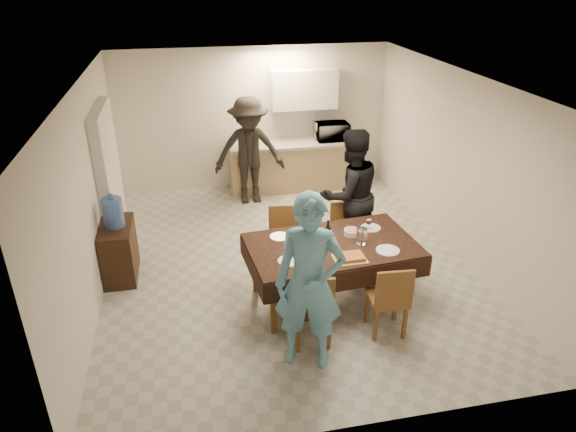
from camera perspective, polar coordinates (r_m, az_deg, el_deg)
name	(u,v)px	position (r m, az deg, el deg)	size (l,w,h in m)	color
floor	(286,262)	(7.45, -0.23, -5.17)	(5.00, 6.00, 0.02)	#B1B1AC
ceiling	(286,80)	(6.48, -0.27, 14.84)	(5.00, 6.00, 0.02)	white
wall_back	(254,119)	(9.67, -3.81, 10.69)	(5.00, 0.02, 2.60)	beige
wall_front	(358,314)	(4.32, 7.74, -10.74)	(5.00, 0.02, 2.60)	beige
wall_left	(89,194)	(6.86, -21.20, 2.28)	(0.02, 6.00, 2.60)	beige
wall_right	(458,166)	(7.71, 18.36, 5.33)	(0.02, 6.00, 2.60)	beige
stub_partition	(109,177)	(8.04, -19.23, 4.11)	(0.15, 1.40, 2.10)	beige
kitchen_base_cabinet	(289,167)	(9.73, 0.12, 5.47)	(2.20, 0.60, 0.86)	tan
kitchen_worktop	(289,144)	(9.58, 0.12, 8.02)	(2.24, 0.64, 0.05)	#A2A19D
upper_cabinet	(304,89)	(9.52, 1.78, 13.91)	(1.20, 0.34, 0.70)	silver
dining_table	(332,247)	(6.33, 4.95, -3.40)	(2.14, 1.37, 0.80)	black
chair_near_left	(313,303)	(5.64, 2.81, -9.63)	(0.45, 0.45, 0.51)	brown
chair_near_right	(391,294)	(5.90, 11.40, -8.50)	(0.45, 0.45, 0.50)	brown
chair_far_left	(286,238)	(6.89, -0.24, -2.52)	(0.48, 0.48, 0.50)	brown
chair_far_right	(350,233)	(7.10, 6.90, -1.88)	(0.42, 0.42, 0.49)	brown
console	(119,251)	(7.34, -18.22, -3.69)	(0.41, 0.82, 0.76)	black
water_jug	(113,213)	(7.08, -18.87, 0.37)	(0.26, 0.26, 0.39)	#4B74C9
wine_bottle	(328,231)	(6.27, 4.45, -1.73)	(0.08, 0.08, 0.30)	black
water_pitcher	(362,236)	(6.32, 8.17, -2.21)	(0.13, 0.13, 0.20)	white
savoury_tart	(350,257)	(6.01, 6.89, -4.55)	(0.38, 0.28, 0.05)	#C6833A
salad_bowl	(351,232)	(6.53, 7.07, -1.80)	(0.19, 0.19, 0.07)	white
mushroom_dish	(323,232)	(6.52, 3.87, -1.83)	(0.21, 0.21, 0.04)	white
wine_glass_a	(293,251)	(5.93, 0.54, -3.93)	(0.09, 0.09, 0.21)	white
wine_glass_b	(369,224)	(6.64, 8.96, -0.92)	(0.08, 0.08, 0.17)	white
wine_glass_c	(311,228)	(6.47, 2.56, -1.35)	(0.08, 0.08, 0.17)	white
plate_near_left	(289,261)	(5.92, 0.17, -5.02)	(0.27, 0.27, 0.02)	white
plate_near_right	(388,250)	(6.25, 11.03, -3.78)	(0.28, 0.28, 0.02)	white
plate_far_left	(280,237)	(6.44, -0.92, -2.31)	(0.25, 0.25, 0.01)	white
plate_far_right	(371,228)	(6.73, 9.17, -1.30)	(0.26, 0.26, 0.01)	white
microwave	(332,131)	(9.72, 4.93, 9.35)	(0.59, 0.40, 0.33)	silver
person_near	(309,284)	(5.23, 2.39, -7.54)	(0.71, 0.47, 1.95)	#5A96B5
person_far	(350,195)	(7.29, 6.89, 2.37)	(0.93, 0.72, 1.91)	black
person_kitchen	(249,151)	(9.02, -4.31, 7.20)	(1.23, 0.71, 1.90)	black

